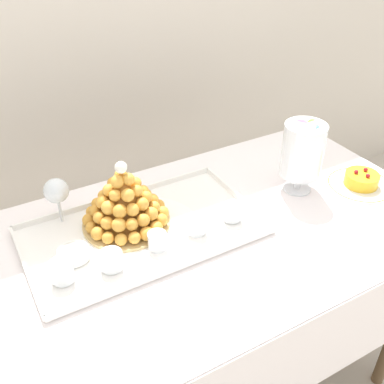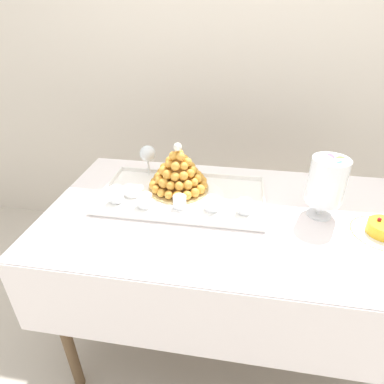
{
  "view_description": "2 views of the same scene",
  "coord_description": "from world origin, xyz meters",
  "px_view_note": "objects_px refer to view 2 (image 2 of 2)",
  "views": [
    {
      "loc": [
        -0.56,
        -0.87,
        1.63
      ],
      "look_at": [
        -0.1,
        -0.06,
        0.99
      ],
      "focal_mm": 42.33,
      "sensor_mm": 36.0,
      "label": 1
    },
    {
      "loc": [
        0.03,
        -1.04,
        1.49
      ],
      "look_at": [
        -0.13,
        -0.05,
        0.91
      ],
      "focal_mm": 30.21,
      "sensor_mm": 36.0,
      "label": 2
    }
  ],
  "objects_px": {
    "creme_brulee_ramekin": "(133,190)",
    "dessert_cup_right": "(244,207)",
    "serving_tray": "(182,196)",
    "croquembouche": "(178,173)",
    "dessert_cup_left": "(116,195)",
    "fruit_tart_plate": "(383,231)",
    "dessert_cup_mid_right": "(212,204)",
    "dessert_cup_centre": "(180,202)",
    "macaron_goblet": "(327,181)",
    "dessert_cup_mid_left": "(145,201)",
    "wine_glass": "(148,154)"
  },
  "relations": [
    {
      "from": "creme_brulee_ramekin",
      "to": "dessert_cup_right",
      "type": "bearing_deg",
      "value": -8.53
    },
    {
      "from": "serving_tray",
      "to": "croquembouche",
      "type": "distance_m",
      "value": 0.1
    },
    {
      "from": "croquembouche",
      "to": "dessert_cup_left",
      "type": "bearing_deg",
      "value": -149.32
    },
    {
      "from": "dessert_cup_left",
      "to": "serving_tray",
      "type": "bearing_deg",
      "value": 17.67
    },
    {
      "from": "serving_tray",
      "to": "creme_brulee_ramekin",
      "type": "relative_size",
      "value": 7.87
    },
    {
      "from": "croquembouche",
      "to": "fruit_tart_plate",
      "type": "relative_size",
      "value": 1.18
    },
    {
      "from": "serving_tray",
      "to": "fruit_tart_plate",
      "type": "xyz_separation_m",
      "value": [
        0.73,
        -0.13,
        0.01
      ]
    },
    {
      "from": "fruit_tart_plate",
      "to": "dessert_cup_right",
      "type": "bearing_deg",
      "value": 174.21
    },
    {
      "from": "serving_tray",
      "to": "dessert_cup_mid_right",
      "type": "xyz_separation_m",
      "value": [
        0.13,
        -0.08,
        0.03
      ]
    },
    {
      "from": "dessert_cup_right",
      "to": "fruit_tart_plate",
      "type": "relative_size",
      "value": 0.25
    },
    {
      "from": "dessert_cup_mid_right",
      "to": "dessert_cup_centre",
      "type": "bearing_deg",
      "value": -178.26
    },
    {
      "from": "dessert_cup_centre",
      "to": "macaron_goblet",
      "type": "height_order",
      "value": "macaron_goblet"
    },
    {
      "from": "dessert_cup_mid_left",
      "to": "creme_brulee_ramekin",
      "type": "height_order",
      "value": "dessert_cup_mid_left"
    },
    {
      "from": "macaron_goblet",
      "to": "fruit_tart_plate",
      "type": "height_order",
      "value": "macaron_goblet"
    },
    {
      "from": "dessert_cup_left",
      "to": "fruit_tart_plate",
      "type": "xyz_separation_m",
      "value": [
        0.98,
        -0.05,
        -0.02
      ]
    },
    {
      "from": "fruit_tart_plate",
      "to": "dessert_cup_left",
      "type": "bearing_deg",
      "value": 177.07
    },
    {
      "from": "dessert_cup_mid_left",
      "to": "dessert_cup_centre",
      "type": "relative_size",
      "value": 1.15
    },
    {
      "from": "dessert_cup_mid_left",
      "to": "dessert_cup_centre",
      "type": "bearing_deg",
      "value": 4.71
    },
    {
      "from": "serving_tray",
      "to": "dessert_cup_centre",
      "type": "distance_m",
      "value": 0.09
    },
    {
      "from": "macaron_goblet",
      "to": "croquembouche",
      "type": "bearing_deg",
      "value": 170.33
    },
    {
      "from": "dessert_cup_right",
      "to": "dessert_cup_left",
      "type": "bearing_deg",
      "value": 179.79
    },
    {
      "from": "dessert_cup_right",
      "to": "wine_glass",
      "type": "xyz_separation_m",
      "value": [
        -0.44,
        0.24,
        0.08
      ]
    },
    {
      "from": "serving_tray",
      "to": "croquembouche",
      "type": "height_order",
      "value": "croquembouche"
    },
    {
      "from": "dessert_cup_left",
      "to": "fruit_tart_plate",
      "type": "relative_size",
      "value": 0.27
    },
    {
      "from": "dessert_cup_mid_left",
      "to": "creme_brulee_ramekin",
      "type": "distance_m",
      "value": 0.11
    },
    {
      "from": "serving_tray",
      "to": "dessert_cup_mid_left",
      "type": "distance_m",
      "value": 0.16
    },
    {
      "from": "dessert_cup_left",
      "to": "wine_glass",
      "type": "relative_size",
      "value": 0.39
    },
    {
      "from": "serving_tray",
      "to": "dessert_cup_left",
      "type": "height_order",
      "value": "dessert_cup_left"
    },
    {
      "from": "dessert_cup_mid_left",
      "to": "macaron_goblet",
      "type": "relative_size",
      "value": 0.24
    },
    {
      "from": "macaron_goblet",
      "to": "wine_glass",
      "type": "xyz_separation_m",
      "value": [
        -0.72,
        0.2,
        -0.04
      ]
    },
    {
      "from": "dessert_cup_centre",
      "to": "macaron_goblet",
      "type": "relative_size",
      "value": 0.21
    },
    {
      "from": "dessert_cup_centre",
      "to": "dessert_cup_mid_right",
      "type": "distance_m",
      "value": 0.12
    },
    {
      "from": "dessert_cup_mid_right",
      "to": "dessert_cup_right",
      "type": "bearing_deg",
      "value": -0.34
    },
    {
      "from": "creme_brulee_ramekin",
      "to": "macaron_goblet",
      "type": "bearing_deg",
      "value": -2.19
    },
    {
      "from": "dessert_cup_mid_left",
      "to": "wine_glass",
      "type": "relative_size",
      "value": 0.4
    },
    {
      "from": "croquembouche",
      "to": "dessert_cup_mid_right",
      "type": "distance_m",
      "value": 0.21
    },
    {
      "from": "dessert_cup_mid_left",
      "to": "dessert_cup_mid_right",
      "type": "height_order",
      "value": "dessert_cup_mid_right"
    },
    {
      "from": "dessert_cup_right",
      "to": "serving_tray",
      "type": "bearing_deg",
      "value": 161.98
    },
    {
      "from": "fruit_tart_plate",
      "to": "creme_brulee_ramekin",
      "type": "bearing_deg",
      "value": 172.86
    },
    {
      "from": "dessert_cup_centre",
      "to": "fruit_tart_plate",
      "type": "bearing_deg",
      "value": -3.58
    },
    {
      "from": "dessert_cup_mid_right",
      "to": "dessert_cup_right",
      "type": "relative_size",
      "value": 1.06
    },
    {
      "from": "dessert_cup_mid_right",
      "to": "dessert_cup_mid_left",
      "type": "bearing_deg",
      "value": -176.71
    },
    {
      "from": "creme_brulee_ramekin",
      "to": "fruit_tart_plate",
      "type": "xyz_separation_m",
      "value": [
        0.93,
        -0.12,
        -0.01
      ]
    },
    {
      "from": "serving_tray",
      "to": "macaron_goblet",
      "type": "relative_size",
      "value": 2.71
    },
    {
      "from": "dessert_cup_mid_right",
      "to": "macaron_goblet",
      "type": "xyz_separation_m",
      "value": [
        0.4,
        0.04,
        0.11
      ]
    },
    {
      "from": "croquembouche",
      "to": "creme_brulee_ramekin",
      "type": "distance_m",
      "value": 0.2
    },
    {
      "from": "wine_glass",
      "to": "macaron_goblet",
      "type": "bearing_deg",
      "value": -15.79
    },
    {
      "from": "serving_tray",
      "to": "dessert_cup_left",
      "type": "bearing_deg",
      "value": -162.33
    },
    {
      "from": "fruit_tart_plate",
      "to": "serving_tray",
      "type": "bearing_deg",
      "value": 169.84
    },
    {
      "from": "serving_tray",
      "to": "wine_glass",
      "type": "bearing_deg",
      "value": 139.14
    }
  ]
}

